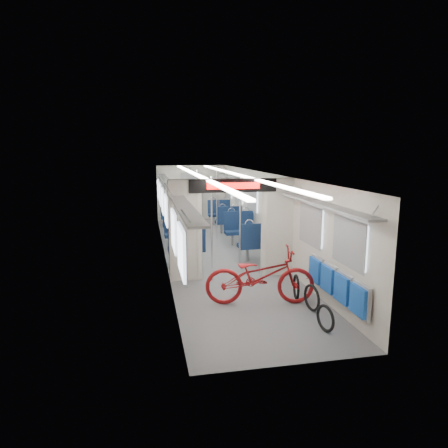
% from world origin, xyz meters
% --- Properties ---
extents(carriage, '(12.00, 12.02, 2.31)m').
position_xyz_m(carriage, '(0.00, -0.27, 1.50)').
color(carriage, '#515456').
rests_on(carriage, ground).
extents(bicycle, '(2.19, 1.05, 1.11)m').
position_xyz_m(bicycle, '(0.17, -3.73, 0.55)').
color(bicycle, maroon).
rests_on(bicycle, ground).
extents(flip_bench, '(0.12, 2.14, 0.56)m').
position_xyz_m(flip_bench, '(1.35, -4.50, 0.58)').
color(flip_bench, gray).
rests_on(flip_bench, carriage).
extents(bike_hoop_a, '(0.14, 0.46, 0.46)m').
position_xyz_m(bike_hoop_a, '(0.88, -5.12, 0.20)').
color(bike_hoop_a, black).
rests_on(bike_hoop_a, ground).
extents(bike_hoop_b, '(0.13, 0.51, 0.51)m').
position_xyz_m(bike_hoop_b, '(1.01, -4.27, 0.23)').
color(bike_hoop_b, black).
rests_on(bike_hoop_b, ground).
extents(bike_hoop_c, '(0.15, 0.51, 0.51)m').
position_xyz_m(bike_hoop_c, '(0.95, -3.65, 0.23)').
color(bike_hoop_c, black).
rests_on(bike_hoop_c, ground).
extents(seat_bay_near_left, '(0.95, 2.24, 1.15)m').
position_xyz_m(seat_bay_near_left, '(-0.93, 0.15, 0.57)').
color(seat_bay_near_left, '#0E1F3E').
rests_on(seat_bay_near_left, ground).
extents(seat_bay_near_right, '(0.95, 2.26, 1.16)m').
position_xyz_m(seat_bay_near_right, '(0.93, 0.18, 0.57)').
color(seat_bay_near_right, '#0E1F3E').
rests_on(seat_bay_near_right, ground).
extents(seat_bay_far_left, '(0.89, 1.97, 1.07)m').
position_xyz_m(seat_bay_far_left, '(-0.93, 3.52, 0.53)').
color(seat_bay_far_left, '#0E1F3E').
rests_on(seat_bay_far_left, ground).
extents(seat_bay_far_right, '(0.90, 2.04, 1.09)m').
position_xyz_m(seat_bay_far_right, '(0.93, 3.73, 0.54)').
color(seat_bay_far_right, '#0E1F3E').
rests_on(seat_bay_far_right, ground).
extents(stanchion_near_left, '(0.04, 0.04, 2.30)m').
position_xyz_m(stanchion_near_left, '(-0.34, -1.21, 1.15)').
color(stanchion_near_left, silver).
rests_on(stanchion_near_left, ground).
extents(stanchion_near_right, '(0.04, 0.04, 2.30)m').
position_xyz_m(stanchion_near_right, '(0.38, -1.18, 1.15)').
color(stanchion_near_right, silver).
rests_on(stanchion_near_right, ground).
extents(stanchion_far_left, '(0.04, 0.04, 2.30)m').
position_xyz_m(stanchion_far_left, '(-0.28, 2.03, 1.15)').
color(stanchion_far_left, silver).
rests_on(stanchion_far_left, ground).
extents(stanchion_far_right, '(0.04, 0.04, 2.30)m').
position_xyz_m(stanchion_far_right, '(0.37, 2.05, 1.15)').
color(stanchion_far_right, silver).
rests_on(stanchion_far_right, ground).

